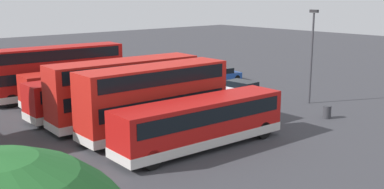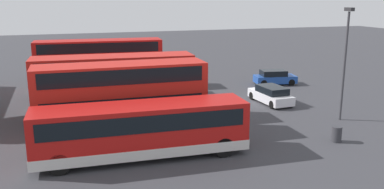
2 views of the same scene
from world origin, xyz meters
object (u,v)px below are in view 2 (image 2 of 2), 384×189
(bus_double_decker_sixth, at_px, (100,62))
(car_small_green, at_px, (275,77))
(bus_double_decker_third, at_px, (115,86))
(lamp_post_tall, at_px, (345,56))
(car_hatchback_silver, at_px, (271,95))
(bus_single_deck_near_end, at_px, (142,129))
(waste_bin_yellow, at_px, (337,134))
(bus_double_decker_second, at_px, (122,97))
(bus_single_deck_fourth, at_px, (112,87))
(bus_single_deck_fifth, at_px, (112,78))

(bus_double_decker_sixth, relative_size, car_small_green, 2.77)
(bus_double_decker_third, xyz_separation_m, lamp_post_tall, (-5.05, -15.05, 2.12))
(bus_double_decker_third, distance_m, car_small_green, 18.10)
(car_hatchback_silver, bearing_deg, bus_single_deck_near_end, 123.39)
(waste_bin_yellow, bearing_deg, bus_double_decker_third, 53.69)
(bus_double_decker_third, bearing_deg, bus_double_decker_sixth, -0.59)
(bus_double_decker_second, xyz_separation_m, bus_double_decker_third, (3.53, -0.05, 0.00))
(bus_double_decker_third, bearing_deg, car_small_green, -67.17)
(bus_single_deck_fourth, xyz_separation_m, waste_bin_yellow, (-12.15, -11.70, -1.15))
(bus_double_decker_third, distance_m, bus_single_deck_fifth, 6.94)
(car_small_green, relative_size, lamp_post_tall, 0.55)
(bus_double_decker_second, relative_size, bus_double_decker_sixth, 0.89)
(bus_single_deck_fifth, bearing_deg, waste_bin_yellow, -144.30)
(bus_single_deck_fourth, xyz_separation_m, bus_double_decker_sixth, (7.46, 0.10, 0.83))
(bus_single_deck_near_end, distance_m, bus_single_deck_fourth, 10.91)
(bus_double_decker_second, relative_size, bus_double_decker_third, 0.94)
(bus_single_deck_fourth, relative_size, bus_single_deck_fifth, 1.11)
(car_hatchback_silver, height_order, car_small_green, same)
(bus_double_decker_third, distance_m, lamp_post_tall, 16.01)
(bus_single_deck_fourth, distance_m, bus_single_deck_fifth, 3.50)
(bus_single_deck_fourth, bearing_deg, bus_double_decker_second, 177.84)
(car_hatchback_silver, distance_m, waste_bin_yellow, 9.36)
(car_small_green, xyz_separation_m, waste_bin_yellow, (-15.74, 4.69, -0.22))
(waste_bin_yellow, bearing_deg, bus_single_deck_fifth, 35.70)
(bus_double_decker_second, xyz_separation_m, bus_single_deck_fourth, (6.92, -0.26, -0.82))
(car_small_green, bearing_deg, bus_single_deck_near_end, 131.77)
(bus_double_decker_sixth, bearing_deg, bus_single_deck_fifth, -171.74)
(bus_double_decker_second, bearing_deg, car_hatchback_silver, -72.09)
(bus_single_deck_near_end, height_order, waste_bin_yellow, bus_single_deck_near_end)
(bus_double_decker_second, bearing_deg, waste_bin_yellow, -113.60)
(car_hatchback_silver, bearing_deg, bus_single_deck_fourth, 77.22)
(bus_single_deck_fifth, bearing_deg, lamp_post_tall, -129.68)
(car_hatchback_silver, distance_m, lamp_post_tall, 7.24)
(car_small_green, bearing_deg, bus_double_decker_second, 122.26)
(car_small_green, bearing_deg, car_hatchback_silver, 148.27)
(car_hatchback_silver, bearing_deg, lamp_post_tall, -156.85)
(bus_double_decker_sixth, bearing_deg, bus_single_deck_near_end, -179.19)
(bus_single_deck_fifth, distance_m, lamp_post_tall, 18.88)
(bus_double_decker_third, distance_m, waste_bin_yellow, 14.91)
(bus_single_deck_fifth, bearing_deg, car_hatchback_silver, -117.73)
(bus_single_deck_fifth, distance_m, bus_double_decker_sixth, 4.13)
(bus_single_deck_fourth, xyz_separation_m, car_small_green, (3.59, -16.39, -0.92))
(bus_single_deck_fourth, bearing_deg, bus_single_deck_near_end, -179.16)
(bus_double_decker_third, height_order, car_hatchback_silver, bus_double_decker_third)
(bus_single_deck_fifth, height_order, car_hatchback_silver, bus_single_deck_fifth)
(car_small_green, bearing_deg, bus_single_deck_fifth, 90.47)
(car_hatchback_silver, relative_size, car_small_green, 1.04)
(lamp_post_tall, height_order, waste_bin_yellow, lamp_post_tall)
(bus_double_decker_second, distance_m, car_small_green, 19.77)
(bus_double_decker_sixth, height_order, lamp_post_tall, lamp_post_tall)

